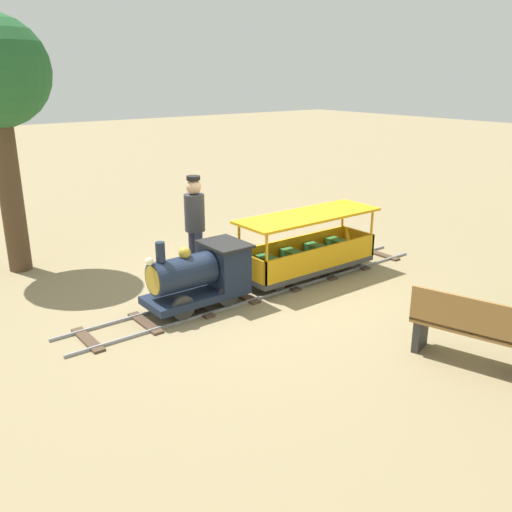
{
  "coord_description": "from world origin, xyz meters",
  "views": [
    {
      "loc": [
        -5.9,
        4.68,
        3.03
      ],
      "look_at": [
        0.0,
        0.12,
        0.55
      ],
      "focal_mm": 38.71,
      "sensor_mm": 36.0,
      "label": 1
    }
  ],
  "objects_px": {
    "conductor_person": "(195,220)",
    "park_bench": "(473,330)",
    "passenger_car": "(308,251)",
    "locomotive": "(202,274)"
  },
  "relations": [
    {
      "from": "park_bench",
      "to": "conductor_person",
      "type": "bearing_deg",
      "value": 14.02
    },
    {
      "from": "locomotive",
      "to": "park_bench",
      "type": "bearing_deg",
      "value": -154.47
    },
    {
      "from": "locomotive",
      "to": "conductor_person",
      "type": "xyz_separation_m",
      "value": [
        0.91,
        -0.48,
        0.47
      ]
    },
    {
      "from": "locomotive",
      "to": "passenger_car",
      "type": "distance_m",
      "value": 1.93
    },
    {
      "from": "conductor_person",
      "to": "park_bench",
      "type": "relative_size",
      "value": 1.19
    },
    {
      "from": "passenger_car",
      "to": "conductor_person",
      "type": "xyz_separation_m",
      "value": [
        0.91,
        1.46,
        0.53
      ]
    },
    {
      "from": "passenger_car",
      "to": "conductor_person",
      "type": "relative_size",
      "value": 1.45
    },
    {
      "from": "locomotive",
      "to": "conductor_person",
      "type": "relative_size",
      "value": 0.89
    },
    {
      "from": "locomotive",
      "to": "park_bench",
      "type": "height_order",
      "value": "locomotive"
    },
    {
      "from": "conductor_person",
      "to": "park_bench",
      "type": "bearing_deg",
      "value": -165.98
    }
  ]
}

